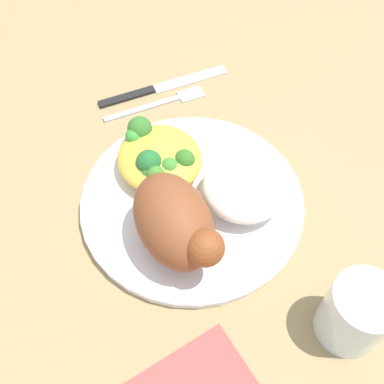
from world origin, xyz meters
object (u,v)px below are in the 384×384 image
mac_cheese_with_broccoli (158,157)px  roasted_chicken (176,223)px  water_glass (356,314)px  rice_pile (245,187)px  knife (153,89)px  plate (192,200)px  fork (161,102)px

mac_cheese_with_broccoli → roasted_chicken: bearing=-12.8°
water_glass → rice_pile: bearing=-173.3°
knife → rice_pile: bearing=4.8°
roasted_chicken → rice_pile: 0.10m
plate → mac_cheese_with_broccoli: bearing=-163.7°
rice_pile → water_glass: water_glass is taller
plate → fork: size_ratio=1.78×
roasted_chicken → fork: size_ratio=0.85×
plate → mac_cheese_with_broccoli: mac_cheese_with_broccoli is taller
rice_pile → mac_cheese_with_broccoli: size_ratio=0.87×
fork → roasted_chicken: bearing=-18.8°
plate → knife: bearing=170.2°
rice_pile → roasted_chicken: bearing=-77.9°
water_glass → roasted_chicken: bearing=-143.3°
roasted_chicken → rice_pile: roasted_chicken is taller
roasted_chicken → rice_pile: size_ratio=1.29×
plate → knife: plate is taller
mac_cheese_with_broccoli → rice_pile: bearing=39.9°
fork → water_glass: size_ratio=1.89×
plate → knife: 0.20m
rice_pile → water_glass: size_ratio=1.25×
plate → water_glass: (0.19, 0.07, 0.03)m
water_glass → mac_cheese_with_broccoli: bearing=-160.6°
roasted_chicken → rice_pile: (-0.02, 0.09, -0.02)m
rice_pile → fork: size_ratio=0.66×
fork → knife: bearing=176.9°
rice_pile → water_glass: bearing=6.7°
roasted_chicken → plate: bearing=138.7°
rice_pile → fork: bearing=-174.1°
roasted_chicken → mac_cheese_with_broccoli: bearing=167.2°
plate → mac_cheese_with_broccoli: (-0.06, -0.02, 0.02)m
plate → mac_cheese_with_broccoli: 0.06m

